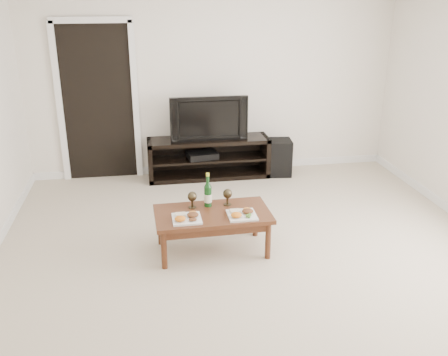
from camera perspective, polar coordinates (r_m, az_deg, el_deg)
floor at (r=4.76m, az=3.75°, el=-10.23°), size 5.50×5.50×0.00m
back_wall at (r=6.90m, az=-1.22°, el=11.20°), size 5.00×0.04×2.60m
doorway at (r=6.87m, az=-14.19°, el=8.21°), size 0.90×0.02×2.05m
media_console at (r=6.87m, az=-1.78°, el=2.32°), size 1.65×0.45×0.55m
television at (r=6.71m, az=-1.83°, el=6.97°), size 1.03×0.14×0.60m
av_receiver at (r=6.83m, az=-2.52°, el=2.65°), size 0.44×0.36×0.08m
subwoofer at (r=7.00m, az=6.26°, el=2.37°), size 0.37×0.37×0.50m
coffee_table at (r=4.94m, az=-1.31°, el=-6.16°), size 1.13×0.64×0.42m
plate_left at (r=4.69m, az=-4.29°, el=-4.40°), size 0.27×0.27×0.07m
plate_right at (r=4.76m, az=2.06°, el=-3.99°), size 0.27×0.27×0.07m
wine_bottle at (r=4.92m, az=-1.86°, el=-1.35°), size 0.07×0.07×0.35m
goblet_left at (r=4.92m, az=-3.65°, el=-2.50°), size 0.09×0.09×0.17m
goblet_right at (r=4.98m, az=0.40°, el=-2.19°), size 0.09×0.09×0.17m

